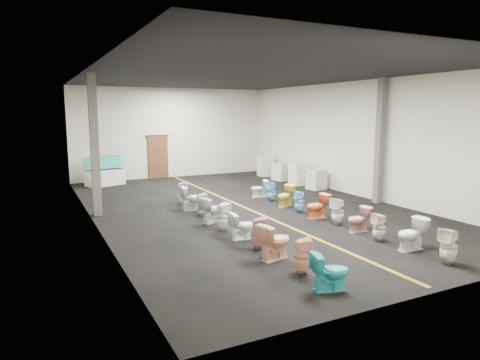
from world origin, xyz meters
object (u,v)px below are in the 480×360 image
at_px(display_table, 105,177).
at_px(toilet_right_3, 359,219).
at_px(appliance_crate_d, 266,166).
at_px(toilet_left_2, 275,241).
at_px(toilet_right_6, 300,202).
at_px(toilet_left_5, 223,217).
at_px(toilet_left_8, 193,198).
at_px(toilet_left_9, 182,193).
at_px(toilet_right_2, 379,227).
at_px(toilet_right_0, 449,246).
at_px(toilet_right_9, 259,189).
at_px(toilet_right_8, 271,191).
at_px(toilet_left_3, 258,233).
at_px(toilet_right_1, 412,234).
at_px(bathtub, 104,162).
at_px(toilet_left_0, 330,272).
at_px(toilet_left_6, 212,210).
at_px(toilet_left_7, 201,204).
at_px(toilet_right_5, 318,206).
at_px(appliance_crate_a, 316,179).
at_px(appliance_crate_c, 282,172).
at_px(toilet_left_4, 243,226).
at_px(toilet_right_4, 338,211).
at_px(toilet_right_7, 286,196).
at_px(toilet_left_1, 302,256).

relative_size(display_table, toilet_right_3, 2.31).
bearing_deg(appliance_crate_d, toilet_left_2, -118.86).
relative_size(toilet_left_2, toilet_right_6, 1.15).
distance_m(toilet_left_5, toilet_left_8, 2.75).
xyz_separation_m(toilet_left_9, toilet_right_2, (3.06, -6.52, -0.05)).
relative_size(toilet_right_0, toilet_right_9, 1.20).
relative_size(toilet_left_9, toilet_right_8, 1.11).
xyz_separation_m(toilet_left_3, toilet_left_9, (0.03, 5.70, 0.02)).
bearing_deg(toilet_left_2, toilet_right_1, -119.98).
bearing_deg(toilet_left_8, bathtub, 22.22).
bearing_deg(toilet_left_0, toilet_left_6, 15.20).
relative_size(toilet_left_7, toilet_right_0, 0.89).
xyz_separation_m(display_table, toilet_right_6, (4.89, -8.40, 0.00)).
xyz_separation_m(toilet_right_1, toilet_right_8, (-0.08, 6.47, -0.02)).
xyz_separation_m(toilet_left_2, toilet_right_9, (3.17, 6.43, -0.08)).
bearing_deg(toilet_left_6, toilet_right_5, -132.18).
relative_size(appliance_crate_a, toilet_left_3, 1.07).
relative_size(toilet_left_7, toilet_right_9, 1.07).
xyz_separation_m(toilet_left_5, toilet_left_9, (0.10, 3.78, 0.03)).
bearing_deg(toilet_left_0, appliance_crate_c, -13.24).
relative_size(toilet_left_4, toilet_right_3, 1.01).
height_order(toilet_left_0, toilet_right_8, toilet_right_8).
bearing_deg(toilet_right_6, display_table, -135.42).
height_order(appliance_crate_c, toilet_right_3, appliance_crate_c).
distance_m(toilet_right_3, toilet_right_5, 1.76).
bearing_deg(toilet_left_8, toilet_left_5, -175.74).
height_order(toilet_right_2, toilet_right_6, toilet_right_2).
xyz_separation_m(toilet_left_2, toilet_right_2, (3.09, -0.05, -0.05)).
relative_size(toilet_left_9, toilet_right_1, 1.06).
bearing_deg(toilet_right_4, appliance_crate_d, 150.53).
height_order(toilet_left_4, toilet_left_5, toilet_left_5).
height_order(appliance_crate_d, toilet_left_3, appliance_crate_d).
xyz_separation_m(bathtub, toilet_right_0, (5.00, -13.94, -0.66)).
xyz_separation_m(toilet_left_8, toilet_right_6, (3.07, -1.88, -0.05)).
bearing_deg(display_table, toilet_right_6, -59.79).
bearing_deg(toilet_right_6, appliance_crate_a, 151.11).
xyz_separation_m(appliance_crate_a, toilet_left_0, (-6.16, -8.79, -0.07)).
bearing_deg(toilet_right_5, toilet_left_5, -92.41).
height_order(toilet_left_9, toilet_right_0, toilet_left_9).
bearing_deg(toilet_left_5, toilet_right_7, -79.78).
bearing_deg(toilet_right_3, appliance_crate_c, 159.85).
bearing_deg(toilet_left_3, toilet_left_8, 20.12).
distance_m(toilet_left_3, toilet_left_5, 1.92).
height_order(toilet_left_6, toilet_left_7, toilet_left_6).
xyz_separation_m(bathtub, appliance_crate_d, (7.99, -0.71, -0.56)).
bearing_deg(toilet_left_2, toilet_left_1, 168.37).
bearing_deg(appliance_crate_c, toilet_right_2, -107.77).
bearing_deg(toilet_left_5, toilet_left_7, -22.24).
relative_size(appliance_crate_a, toilet_left_7, 1.19).
xyz_separation_m(toilet_left_4, toilet_left_8, (-0.02, 3.73, 0.06)).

